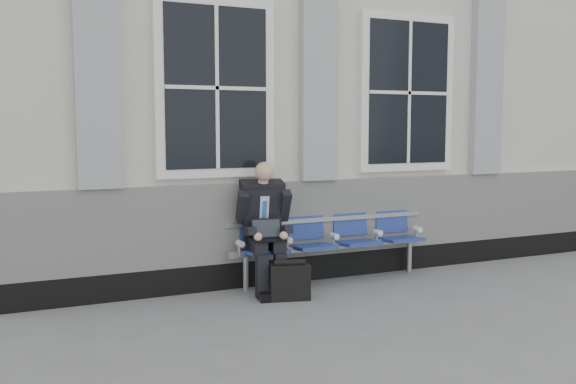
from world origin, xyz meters
name	(u,v)px	position (x,y,z in m)	size (l,w,h in m)	color
ground	(455,301)	(0.00, 0.00, 0.00)	(70.00, 70.00, 0.00)	slate
station_building	(309,101)	(-0.02, 3.47, 2.22)	(14.40, 4.40, 4.49)	beige
bench	(332,235)	(-0.77, 1.32, 0.55)	(2.60, 0.47, 0.91)	#9EA0A3
businessman	(264,222)	(-1.69, 1.19, 0.78)	(0.62, 0.83, 1.45)	black
briefcase	(290,281)	(-1.58, 0.75, 0.20)	(0.45, 0.28, 0.43)	black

